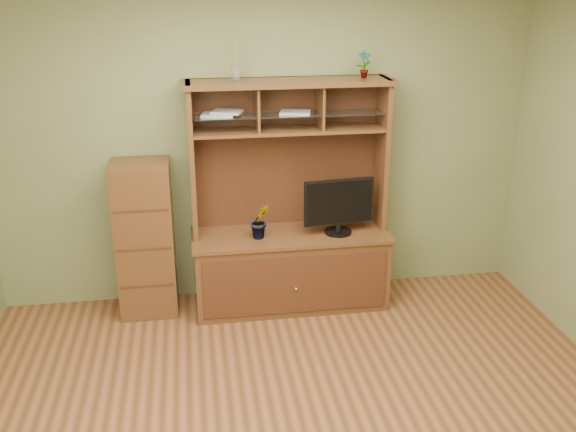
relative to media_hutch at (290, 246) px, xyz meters
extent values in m
cube|color=#64693E|center=(-0.17, 0.28, 0.83)|extent=(4.50, 0.02, 2.70)
cube|color=#4D2B16|center=(0.00, -0.02, -0.21)|extent=(1.60, 0.55, 0.62)
cube|color=#3D2010|center=(0.00, -0.30, -0.21)|extent=(1.50, 0.01, 0.50)
sphere|color=silver|center=(0.00, -0.32, -0.24)|extent=(0.02, 0.02, 0.02)
cube|color=#4D2B16|center=(0.00, -0.02, 0.11)|extent=(1.64, 0.59, 0.03)
cube|color=#4D2B16|center=(-0.78, 0.08, 0.75)|extent=(0.04, 0.35, 1.25)
cube|color=#4D2B16|center=(0.78, 0.08, 0.75)|extent=(0.04, 0.35, 1.25)
cube|color=#3D2010|center=(0.00, 0.24, 0.75)|extent=(1.52, 0.02, 1.25)
cube|color=#4D2B16|center=(0.00, 0.08, 1.36)|extent=(1.66, 0.40, 0.04)
cube|color=#4D2B16|center=(0.00, 0.08, 0.98)|extent=(1.52, 0.32, 0.02)
cube|color=#4D2B16|center=(-0.25, 0.08, 1.16)|extent=(0.02, 0.31, 0.35)
cube|color=#4D2B16|center=(0.25, 0.08, 1.16)|extent=(0.02, 0.31, 0.35)
cube|color=silver|center=(0.00, 0.07, 1.11)|extent=(1.50, 0.27, 0.01)
cylinder|color=black|center=(0.39, -0.08, 0.14)|extent=(0.23, 0.23, 0.02)
cylinder|color=black|center=(0.39, -0.08, 0.19)|extent=(0.05, 0.05, 0.07)
cube|color=black|center=(0.39, -0.08, 0.40)|extent=(0.59, 0.11, 0.38)
imported|color=#345B1F|center=(-0.26, -0.08, 0.27)|extent=(0.18, 0.15, 0.29)
imported|color=#326925|center=(0.60, 0.08, 1.49)|extent=(0.12, 0.08, 0.21)
cylinder|color=silver|center=(-0.41, 0.08, 1.43)|extent=(0.06, 0.06, 0.11)
cylinder|color=olive|center=(-0.41, 0.08, 1.59)|extent=(0.04, 0.04, 0.20)
cube|color=#B2B2B7|center=(-0.56, 0.08, 1.12)|extent=(0.28, 0.23, 0.02)
cube|color=#B2B2B7|center=(-0.49, 0.08, 1.14)|extent=(0.27, 0.24, 0.02)
cube|color=#B2B2B7|center=(0.05, 0.08, 1.12)|extent=(0.28, 0.24, 0.02)
cube|color=#4D2B16|center=(-1.19, 0.04, 0.12)|extent=(0.46, 0.42, 1.29)
cube|color=#3D2010|center=(-1.19, -0.17, -0.20)|extent=(0.42, 0.01, 0.02)
cube|color=#3D2010|center=(-1.19, -0.17, 0.12)|extent=(0.42, 0.01, 0.01)
cube|color=#3D2010|center=(-1.19, -0.17, 0.45)|extent=(0.42, 0.01, 0.01)
camera|label=1|loc=(-0.78, -4.90, 2.15)|focal=40.00mm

